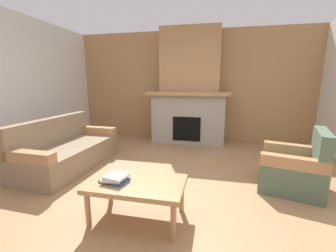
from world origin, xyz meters
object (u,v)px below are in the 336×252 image
Objects in this scene: coffee_table at (137,186)px; armchair at (295,169)px; couch at (67,151)px; fireplace at (189,94)px.

armchair is at bearing 30.57° from coffee_table.
couch is 1.97× the size of armchair.
couch is at bearing 146.50° from coffee_table.
armchair is (1.74, -2.19, -0.87)m from fireplace.
fireplace is 1.47× the size of couch.
couch and armchair have the same top height.
couch is 2.04m from coffee_table.
fireplace is 2.98m from couch.
armchair is 2.18m from coffee_table.
armchair is at bearing -0.28° from couch.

